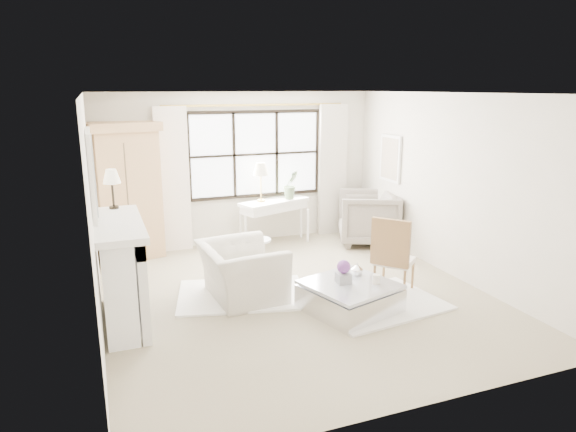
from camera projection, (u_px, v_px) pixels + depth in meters
name	position (u px, v px, depth m)	size (l,w,h in m)	color
floor	(296.00, 295.00, 7.03)	(5.50, 5.50, 0.00)	tan
ceiling	(297.00, 93.00, 6.38)	(5.50, 5.50, 0.00)	white
wall_back	(239.00, 169.00, 9.20)	(5.00, 5.00, 0.00)	silver
wall_front	(420.00, 265.00, 4.21)	(5.00, 5.00, 0.00)	beige
wall_left	(93.00, 216.00, 5.84)	(5.50, 5.50, 0.00)	white
wall_right	(453.00, 186.00, 7.57)	(5.50, 5.50, 0.00)	beige
window_pane	(256.00, 154.00, 9.22)	(2.40, 0.02, 1.50)	white
window_frame	(256.00, 154.00, 9.21)	(2.50, 0.04, 1.50)	black
curtain_rod	(256.00, 105.00, 8.95)	(0.04, 0.04, 3.30)	#A7863A
curtain_left	(173.00, 180.00, 8.72)	(0.55, 0.10, 2.47)	white
curtain_right	(332.00, 170.00, 9.76)	(0.55, 0.10, 2.47)	beige
fireplace	(118.00, 271.00, 6.09)	(0.58, 1.66, 1.26)	silver
mirror_frame	(91.00, 173.00, 5.73)	(0.05, 1.15, 0.95)	white
mirror_glass	(94.00, 173.00, 5.74)	(0.02, 1.00, 0.80)	#B3B8BE
art_frame	(390.00, 158.00, 9.05)	(0.04, 0.62, 0.82)	silver
art_canvas	(389.00, 159.00, 9.04)	(0.01, 0.52, 0.72)	#B4A38C
mantel_lamp	(112.00, 178.00, 6.48)	(0.22, 0.22, 0.51)	black
armoire	(126.00, 191.00, 8.33)	(1.26, 0.95, 2.24)	tan
console_table	(275.00, 222.00, 9.31)	(1.38, 0.86, 0.80)	white
console_lamp	(261.00, 170.00, 8.99)	(0.28, 0.28, 0.69)	gold
orchid_plant	(291.00, 185.00, 9.27)	(0.29, 0.23, 0.52)	#576F4A
side_table	(258.00, 250.00, 7.92)	(0.40, 0.40, 0.51)	silver
rug_left	(242.00, 294.00, 7.02)	(1.72, 1.21, 0.03)	white
rug_right	(377.00, 303.00, 6.73)	(1.65, 1.24, 0.03)	white
club_armchair	(242.00, 272.00, 6.87)	(1.14, 1.00, 0.74)	beige
wingback_chair	(368.00, 218.00, 9.29)	(1.02, 1.05, 0.95)	gray
french_chair	(393.00, 272.00, 7.05)	(0.68, 0.68, 1.08)	olive
coffee_table	(350.00, 297.00, 6.50)	(1.25, 1.25, 0.38)	silver
planter_box	(343.00, 278.00, 6.44)	(0.17, 0.17, 0.13)	gray
planter_flowers	(344.00, 267.00, 6.41)	(0.17, 0.17, 0.17)	#67327D
pillar_candle	(376.00, 279.00, 6.41)	(0.09, 0.09, 0.12)	beige
coffee_vase	(357.00, 269.00, 6.71)	(0.16, 0.16, 0.16)	white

